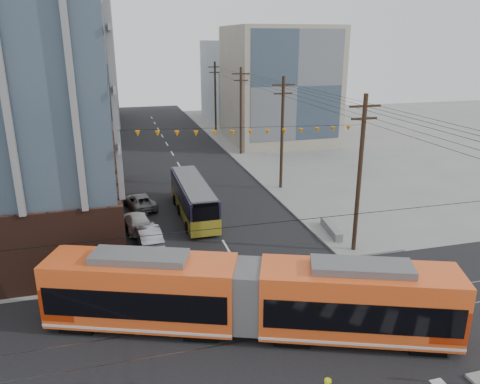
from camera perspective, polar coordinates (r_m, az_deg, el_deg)
The scene contains 12 objects.
ground at distance 22.60m, azimuth 7.43°, elevation -21.28°, with size 160.00×160.00×0.00m, color slate.
bg_bldg_nw_near at distance 68.85m, azimuth -24.02°, elevation 12.26°, with size 18.00×16.00×18.00m, color #8C99A5.
bg_bldg_ne_near at distance 68.31m, azimuth 4.74°, elevation 12.84°, with size 14.00×14.00×16.00m, color gray.
bg_bldg_nw_far at distance 88.31m, azimuth -20.35°, elevation 14.32°, with size 16.00×18.00×20.00m, color gray.
bg_bldg_ne_far at distance 87.94m, azimuth 1.45°, elevation 13.43°, with size 16.00×16.00×14.00m, color #8C99A5.
utility_pole_far at distance 74.16m, azimuth -3.03°, elevation 11.36°, with size 0.30×0.30×11.00m, color black.
streetcar at distance 24.04m, azimuth 0.95°, elevation -12.67°, with size 20.55×2.89×3.96m, color #F0561F, non-canonical shape.
city_bus at distance 39.56m, azimuth -5.73°, elevation -0.74°, with size 2.34×10.79×3.06m, color #1C1735, non-canonical shape.
parked_car_silver at distance 34.68m, azimuth -11.15°, elevation -5.20°, with size 1.57×4.50×1.48m, color gray.
parked_car_white at distance 37.63m, azimuth -12.44°, elevation -3.48°, with size 1.91×4.71×1.37m, color beige.
parked_car_grey at distance 42.20m, azimuth -12.13°, elevation -1.11°, with size 2.14×4.64×1.29m, color slate.
jersey_barrier at distance 36.61m, azimuth 11.05°, elevation -4.52°, with size 0.85×3.78×0.76m, color #575660.
Camera 1 is at (-7.18, -15.94, 14.31)m, focal length 35.00 mm.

